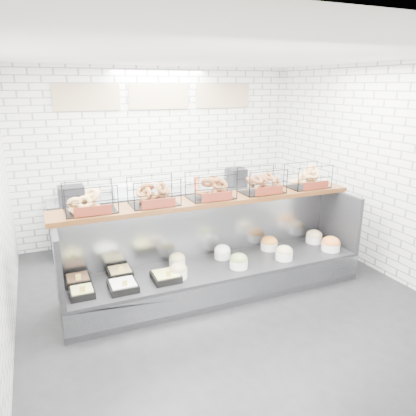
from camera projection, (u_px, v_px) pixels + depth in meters
name	position (u px, v px, depth m)	size (l,w,h in m)	color
ground	(227.00, 302.00, 5.24)	(5.50, 5.50, 0.00)	black
room_shell	(208.00, 136.00, 5.17)	(5.02, 5.51, 3.01)	white
display_case	(216.00, 268.00, 5.45)	(4.00, 0.90, 1.20)	black
bagel_shelf	(211.00, 189.00, 5.30)	(4.10, 0.50, 0.40)	#3F200D
prep_counter	(167.00, 215.00, 7.24)	(4.00, 0.60, 1.20)	#93969B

